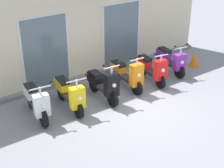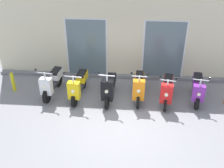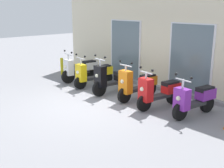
{
  "view_description": "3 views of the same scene",
  "coord_description": "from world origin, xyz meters",
  "px_view_note": "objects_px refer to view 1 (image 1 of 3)",
  "views": [
    {
      "loc": [
        -5.33,
        -5.96,
        4.84
      ],
      "look_at": [
        -0.5,
        0.74,
        0.71
      ],
      "focal_mm": 54.12,
      "sensor_mm": 36.0,
      "label": 1
    },
    {
      "loc": [
        0.25,
        -6.54,
        5.32
      ],
      "look_at": [
        -0.33,
        0.95,
        0.8
      ],
      "focal_mm": 44.36,
      "sensor_mm": 36.0,
      "label": 2
    },
    {
      "loc": [
        6.19,
        -4.82,
        2.76
      ],
      "look_at": [
        0.31,
        0.59,
        0.59
      ],
      "focal_mm": 45.63,
      "sensor_mm": 36.0,
      "label": 3
    }
  ],
  "objects_px": {
    "scooter_yellow": "(70,94)",
    "scooter_white": "(36,101)",
    "scooter_black": "(103,84)",
    "scooter_purple": "(171,60)",
    "scooter_red": "(152,68)",
    "scooter_orange": "(127,74)",
    "traffic_cone": "(194,59)"
  },
  "relations": [
    {
      "from": "scooter_orange",
      "to": "scooter_red",
      "type": "xyz_separation_m",
      "value": [
        0.92,
        -0.11,
        -0.01
      ]
    },
    {
      "from": "scooter_yellow",
      "to": "scooter_purple",
      "type": "xyz_separation_m",
      "value": [
        3.99,
        0.12,
        -0.01
      ]
    },
    {
      "from": "scooter_white",
      "to": "traffic_cone",
      "type": "bearing_deg",
      "value": -0.93
    },
    {
      "from": "scooter_red",
      "to": "scooter_purple",
      "type": "relative_size",
      "value": 1.04
    },
    {
      "from": "scooter_black",
      "to": "scooter_orange",
      "type": "height_order",
      "value": "scooter_black"
    },
    {
      "from": "scooter_white",
      "to": "scooter_orange",
      "type": "relative_size",
      "value": 0.99
    },
    {
      "from": "scooter_white",
      "to": "scooter_black",
      "type": "bearing_deg",
      "value": -6.0
    },
    {
      "from": "scooter_orange",
      "to": "scooter_red",
      "type": "distance_m",
      "value": 0.93
    },
    {
      "from": "scooter_orange",
      "to": "scooter_purple",
      "type": "height_order",
      "value": "scooter_orange"
    },
    {
      "from": "scooter_black",
      "to": "scooter_red",
      "type": "relative_size",
      "value": 1.01
    },
    {
      "from": "scooter_white",
      "to": "scooter_red",
      "type": "bearing_deg",
      "value": -2.41
    },
    {
      "from": "scooter_orange",
      "to": "scooter_purple",
      "type": "distance_m",
      "value": 1.95
    },
    {
      "from": "scooter_yellow",
      "to": "scooter_white",
      "type": "bearing_deg",
      "value": 173.74
    },
    {
      "from": "scooter_yellow",
      "to": "scooter_black",
      "type": "xyz_separation_m",
      "value": [
        1.06,
        -0.11,
        0.03
      ]
    },
    {
      "from": "scooter_purple",
      "to": "scooter_black",
      "type": "bearing_deg",
      "value": -175.59
    },
    {
      "from": "scooter_orange",
      "to": "scooter_red",
      "type": "relative_size",
      "value": 1.03
    },
    {
      "from": "scooter_orange",
      "to": "traffic_cone",
      "type": "xyz_separation_m",
      "value": [
        3.01,
        -0.05,
        -0.23
      ]
    },
    {
      "from": "scooter_purple",
      "to": "traffic_cone",
      "type": "bearing_deg",
      "value": -6.16
    },
    {
      "from": "scooter_red",
      "to": "traffic_cone",
      "type": "relative_size",
      "value": 2.98
    },
    {
      "from": "scooter_white",
      "to": "scooter_black",
      "type": "height_order",
      "value": "scooter_black"
    },
    {
      "from": "scooter_red",
      "to": "scooter_purple",
      "type": "distance_m",
      "value": 1.04
    },
    {
      "from": "scooter_yellow",
      "to": "scooter_black",
      "type": "height_order",
      "value": "scooter_black"
    },
    {
      "from": "traffic_cone",
      "to": "scooter_white",
      "type": "bearing_deg",
      "value": 179.07
    },
    {
      "from": "scooter_black",
      "to": "traffic_cone",
      "type": "distance_m",
      "value": 4.01
    },
    {
      "from": "scooter_yellow",
      "to": "scooter_orange",
      "type": "xyz_separation_m",
      "value": [
        2.04,
        0.05,
        0.03
      ]
    },
    {
      "from": "scooter_yellow",
      "to": "scooter_red",
      "type": "distance_m",
      "value": 2.97
    },
    {
      "from": "scooter_yellow",
      "to": "scooter_red",
      "type": "relative_size",
      "value": 1.03
    },
    {
      "from": "scooter_black",
      "to": "scooter_purple",
      "type": "distance_m",
      "value": 2.95
    },
    {
      "from": "scooter_white",
      "to": "scooter_purple",
      "type": "xyz_separation_m",
      "value": [
        4.93,
        0.02,
        -0.02
      ]
    },
    {
      "from": "scooter_red",
      "to": "scooter_yellow",
      "type": "bearing_deg",
      "value": 178.81
    },
    {
      "from": "scooter_purple",
      "to": "scooter_orange",
      "type": "bearing_deg",
      "value": -178.03
    },
    {
      "from": "scooter_white",
      "to": "traffic_cone",
      "type": "relative_size",
      "value": 3.04
    }
  ]
}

